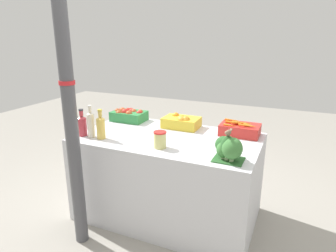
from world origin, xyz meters
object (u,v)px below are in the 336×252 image
object	(u,v)px
broccoli_pile	(228,147)
juice_bottle_golden	(101,127)
support_pole	(67,86)
apple_crate	(129,115)
carrot_crate	(240,129)
orange_crate	(182,122)
juice_bottle_cloudy	(91,124)
juice_bottle_ruby	(82,125)
sparrow_bird	(228,133)
pickle_jar	(160,140)

from	to	relation	value
broccoli_pile	juice_bottle_golden	xyz separation A→B (m)	(-1.13, 0.01, 0.01)
support_pole	apple_crate	size ratio (longest dim) A/B	7.57
carrot_crate	broccoli_pile	bearing A→B (deg)	-87.43
carrot_crate	juice_bottle_golden	size ratio (longest dim) A/B	1.32
support_pole	apple_crate	world-z (taller)	support_pole
orange_crate	juice_bottle_cloudy	size ratio (longest dim) A/B	1.20
carrot_crate	support_pole	bearing A→B (deg)	-139.04
support_pole	juice_bottle_cloudy	size ratio (longest dim) A/B	9.07
juice_bottle_golden	support_pole	bearing A→B (deg)	-90.06
apple_crate	broccoli_pile	distance (m)	1.35
broccoli_pile	juice_bottle_ruby	world-z (taller)	juice_bottle_ruby
apple_crate	broccoli_pile	xyz separation A→B (m)	(1.21, -0.61, 0.03)
support_pole	sparrow_bird	size ratio (longest dim) A/B	19.50
orange_crate	pickle_jar	xyz separation A→B (m)	(0.04, -0.58, 0.01)
juice_bottle_cloudy	carrot_crate	bearing A→B (deg)	26.24
orange_crate	juice_bottle_cloudy	xyz separation A→B (m)	(-0.64, -0.59, 0.06)
sparrow_bird	broccoli_pile	bearing A→B (deg)	-173.15
apple_crate	sparrow_bird	world-z (taller)	sparrow_bird
broccoli_pile	carrot_crate	bearing A→B (deg)	92.57
juice_bottle_cloudy	sparrow_bird	size ratio (longest dim) A/B	2.15
juice_bottle_cloudy	sparrow_bird	world-z (taller)	juice_bottle_cloudy
juice_bottle_cloudy	juice_bottle_golden	world-z (taller)	juice_bottle_cloudy
apple_crate	broccoli_pile	size ratio (longest dim) A/B	1.56
apple_crate	pickle_jar	distance (m)	0.88
support_pole	sparrow_bird	world-z (taller)	support_pole
support_pole	juice_bottle_ruby	size ratio (longest dim) A/B	10.69
orange_crate	broccoli_pile	distance (m)	0.85
support_pole	pickle_jar	bearing A→B (deg)	33.00
apple_crate	pickle_jar	size ratio (longest dim) A/B	2.54
juice_bottle_ruby	juice_bottle_cloudy	distance (m)	0.10
carrot_crate	sparrow_bird	distance (m)	0.65
carrot_crate	pickle_jar	size ratio (longest dim) A/B	2.54
carrot_crate	juice_bottle_ruby	world-z (taller)	juice_bottle_ruby
orange_crate	carrot_crate	xyz separation A→B (m)	(0.57, 0.01, -0.00)
apple_crate	orange_crate	distance (m)	0.61
juice_bottle_golden	broccoli_pile	bearing A→B (deg)	-0.55
apple_crate	juice_bottle_golden	xyz separation A→B (m)	(0.08, -0.60, 0.05)
carrot_crate	broccoli_pile	size ratio (longest dim) A/B	1.56
orange_crate	juice_bottle_cloudy	bearing A→B (deg)	-137.32
support_pole	carrot_crate	xyz separation A→B (m)	(1.10, 0.96, -0.47)
juice_bottle_ruby	support_pole	bearing A→B (deg)	-60.50
apple_crate	carrot_crate	bearing A→B (deg)	-0.18
orange_crate	juice_bottle_golden	world-z (taller)	juice_bottle_golden
juice_bottle_golden	juice_bottle_ruby	bearing A→B (deg)	-180.00
orange_crate	pickle_jar	bearing A→B (deg)	-86.09
juice_bottle_golden	sparrow_bird	xyz separation A→B (m)	(1.13, -0.04, 0.11)
support_pole	pickle_jar	size ratio (longest dim) A/B	19.25
broccoli_pile	juice_bottle_golden	distance (m)	1.13
pickle_jar	carrot_crate	bearing A→B (deg)	47.81
juice_bottle_cloudy	pickle_jar	world-z (taller)	juice_bottle_cloudy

